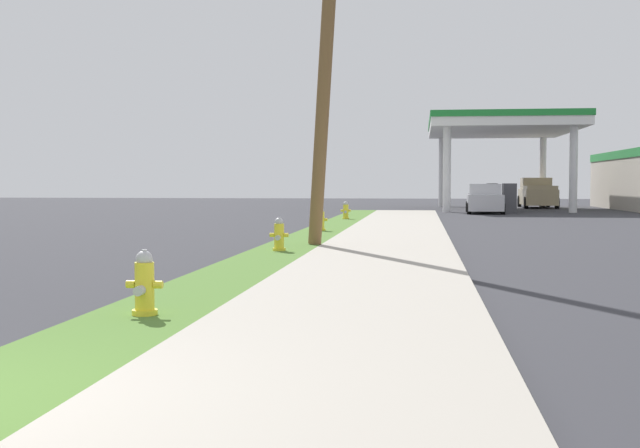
{
  "coord_description": "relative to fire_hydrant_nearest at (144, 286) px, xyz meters",
  "views": [
    {
      "loc": [
        3.82,
        -4.74,
        1.62
      ],
      "look_at": [
        1.37,
        14.79,
        0.62
      ],
      "focal_mm": 45.31,
      "sensor_mm": 36.0,
      "label": 1
    }
  ],
  "objects": [
    {
      "name": "sidewalk_slab",
      "position": [
        2.29,
        -4.04,
        -0.39
      ],
      "size": [
        3.2,
        80.0,
        0.12
      ],
      "primitive_type": "cube",
      "color": "#A8A093",
      "rests_on": "ground"
    },
    {
      "name": "fire_hydrant_nearest",
      "position": [
        0.0,
        0.0,
        0.0
      ],
      "size": [
        0.42,
        0.38,
        0.74
      ],
      "color": "yellow",
      "rests_on": "grass_verge"
    },
    {
      "name": "fire_hydrant_second",
      "position": [
        -0.0,
        8.79,
        0.0
      ],
      "size": [
        0.42,
        0.38,
        0.74
      ],
      "color": "yellow",
      "rests_on": "grass_verge"
    },
    {
      "name": "fire_hydrant_third",
      "position": [
        -0.01,
        16.4,
        0.0
      ],
      "size": [
        0.42,
        0.37,
        0.74
      ],
      "color": "yellow",
      "rests_on": "grass_verge"
    },
    {
      "name": "fire_hydrant_fourth",
      "position": [
        -0.01,
        24.78,
        0.0
      ],
      "size": [
        0.42,
        0.37,
        0.74
      ],
      "color": "yellow",
      "rests_on": "grass_verge"
    },
    {
      "name": "utility_pole_midground",
      "position": [
        0.87,
        10.18,
        4.06
      ],
      "size": [
        1.29,
        1.89,
        8.62
      ],
      "color": "brown",
      "rests_on": "grass_verge"
    },
    {
      "name": "gas_station_canopy",
      "position": [
        15.43,
        42.3,
        2.13
      ],
      "size": [
        17.22,
        15.11,
        5.6
      ],
      "color": "silver",
      "rests_on": "ground"
    },
    {
      "name": "car_silver_by_near_pump",
      "position": [
        6.51,
        35.26,
        0.28
      ],
      "size": [
        2.09,
        4.57,
        1.57
      ],
      "color": "#BCBCC1",
      "rests_on": "ground"
    },
    {
      "name": "truck_tan_at_forecourt",
      "position": [
        10.69,
        45.44,
        0.47
      ],
      "size": [
        2.23,
        5.44,
        1.97
      ],
      "color": "tan",
      "rests_on": "ground"
    }
  ]
}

